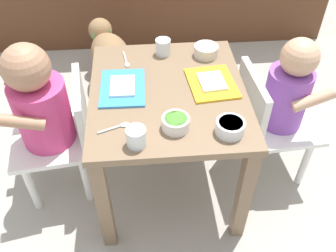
% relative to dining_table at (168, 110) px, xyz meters
% --- Properties ---
extents(ground_plane, '(7.00, 7.00, 0.00)m').
position_rel_dining_table_xyz_m(ground_plane, '(0.00, 0.00, -0.38)').
color(ground_plane, '#9E998E').
extents(dining_table, '(0.52, 0.59, 0.47)m').
position_rel_dining_table_xyz_m(dining_table, '(0.00, 0.00, 0.00)').
color(dining_table, '#7A6047').
rests_on(dining_table, ground).
extents(seated_child_left, '(0.31, 0.31, 0.65)m').
position_rel_dining_table_xyz_m(seated_child_left, '(-0.42, 0.02, 0.02)').
color(seated_child_left, white).
rests_on(seated_child_left, ground).
extents(seated_child_right, '(0.30, 0.30, 0.62)m').
position_rel_dining_table_xyz_m(seated_child_right, '(0.42, 0.03, -0.00)').
color(seated_child_right, white).
rests_on(seated_child_right, ground).
extents(dog, '(0.27, 0.42, 0.31)m').
position_rel_dining_table_xyz_m(dog, '(-0.25, 0.68, -0.18)').
color(dog, olive).
rests_on(dog, ground).
extents(food_tray_left, '(0.15, 0.20, 0.02)m').
position_rel_dining_table_xyz_m(food_tray_left, '(-0.15, 0.02, 0.09)').
color(food_tray_left, '#388CD8').
rests_on(food_tray_left, dining_table).
extents(food_tray_right, '(0.17, 0.20, 0.02)m').
position_rel_dining_table_xyz_m(food_tray_right, '(0.15, 0.02, 0.09)').
color(food_tray_right, gold).
rests_on(food_tray_right, dining_table).
extents(water_cup_left, '(0.06, 0.06, 0.06)m').
position_rel_dining_table_xyz_m(water_cup_left, '(-0.11, -0.24, 0.11)').
color(water_cup_left, white).
rests_on(water_cup_left, dining_table).
extents(water_cup_right, '(0.06, 0.06, 0.06)m').
position_rel_dining_table_xyz_m(water_cup_right, '(0.00, 0.22, 0.11)').
color(water_cup_right, white).
rests_on(water_cup_right, dining_table).
extents(cereal_bowl_left_side, '(0.09, 0.09, 0.04)m').
position_rel_dining_table_xyz_m(cereal_bowl_left_side, '(0.16, -0.21, 0.11)').
color(cereal_bowl_left_side, white).
rests_on(cereal_bowl_left_side, dining_table).
extents(cereal_bowl_right_side, '(0.08, 0.08, 0.04)m').
position_rel_dining_table_xyz_m(cereal_bowl_right_side, '(0.01, -0.18, 0.11)').
color(cereal_bowl_right_side, white).
rests_on(cereal_bowl_right_side, dining_table).
extents(veggie_bowl_near, '(0.09, 0.09, 0.04)m').
position_rel_dining_table_xyz_m(veggie_bowl_near, '(0.16, 0.20, 0.11)').
color(veggie_bowl_near, silver).
rests_on(veggie_bowl_near, dining_table).
extents(spoon_by_left_tray, '(0.03, 0.10, 0.01)m').
position_rel_dining_table_xyz_m(spoon_by_left_tray, '(-0.14, 0.18, 0.09)').
color(spoon_by_left_tray, silver).
rests_on(spoon_by_left_tray, dining_table).
extents(spoon_by_right_tray, '(0.10, 0.05, 0.01)m').
position_rel_dining_table_xyz_m(spoon_by_right_tray, '(-0.17, -0.17, 0.09)').
color(spoon_by_right_tray, silver).
rests_on(spoon_by_right_tray, dining_table).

